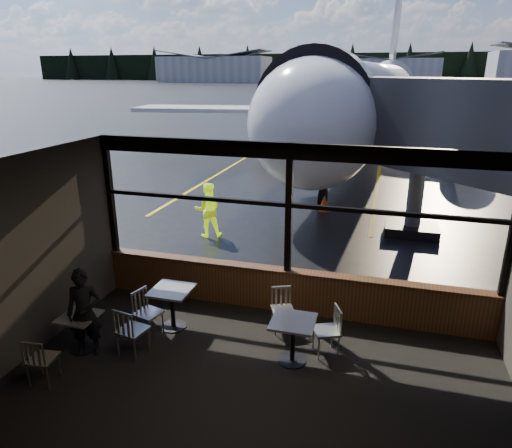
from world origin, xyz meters
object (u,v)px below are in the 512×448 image
at_px(airliner, 373,51).
at_px(chair_left_s, 42,359).
at_px(passenger, 85,313).
at_px(cone_nose, 324,203).
at_px(chair_near_n, 283,310).
at_px(cafe_table_mid, 173,308).
at_px(jet_bridge, 455,155).
at_px(cone_wing, 272,148).
at_px(chair_near_e, 326,331).
at_px(chair_mid_s, 133,331).
at_px(ground_crew, 208,210).
at_px(chair_mid_w, 148,314).
at_px(cafe_table_near, 293,341).
at_px(cafe_table_left, 81,333).

relative_size(airliner, chair_left_s, 44.52).
bearing_deg(passenger, cone_nose, 52.05).
bearing_deg(chair_near_n, cafe_table_mid, -10.72).
xyz_separation_m(cafe_table_mid, passenger, (-1.06, -1.20, 0.39)).
xyz_separation_m(jet_bridge, cone_wing, (-8.66, 13.50, -2.27)).
bearing_deg(cone_wing, chair_near_e, -73.42).
xyz_separation_m(jet_bridge, chair_near_n, (-3.51, -6.28, -2.07)).
bearing_deg(chair_left_s, chair_mid_s, 40.43).
bearing_deg(ground_crew, chair_near_e, 106.44).
height_order(jet_bridge, chair_near_n, jet_bridge).
relative_size(chair_left_s, ground_crew, 0.52).
xyz_separation_m(passenger, cone_wing, (-2.01, 21.45, -0.57)).
distance_m(chair_mid_w, ground_crew, 5.53).
distance_m(airliner, cafe_table_near, 23.02).
relative_size(chair_near_e, chair_mid_s, 0.94).
distance_m(airliner, cafe_table_mid, 22.71).
relative_size(cafe_table_mid, cone_nose, 1.44).
distance_m(cafe_table_left, chair_near_n, 3.68).
relative_size(cafe_table_mid, chair_near_n, 0.96).
height_order(chair_mid_s, chair_left_s, chair_mid_s).
bearing_deg(chair_near_e, cafe_table_left, 80.34).
bearing_deg(chair_near_e, cafe_table_near, 103.15).
xyz_separation_m(cafe_table_near, chair_left_s, (-3.72, -1.62, 0.03)).
relative_size(jet_bridge, cone_wing, 24.63).
distance_m(cafe_table_mid, chair_mid_s, 1.05).
height_order(chair_near_e, cone_wing, chair_near_e).
xyz_separation_m(jet_bridge, chair_mid_s, (-5.85, -7.77, -2.02)).
height_order(cafe_table_near, cafe_table_mid, cafe_table_mid).
bearing_deg(chair_near_n, cafe_table_left, 2.49).
distance_m(jet_bridge, cafe_table_mid, 9.01).
height_order(cafe_table_left, cone_nose, cafe_table_left).
bearing_deg(chair_mid_w, cafe_table_near, 103.15).
height_order(cafe_table_mid, cone_nose, cafe_table_mid).
relative_size(chair_left_s, cone_nose, 1.50).
distance_m(cafe_table_near, chair_left_s, 4.05).
bearing_deg(cone_wing, jet_bridge, -57.34).
bearing_deg(chair_left_s, cafe_table_near, 16.90).
height_order(jet_bridge, cafe_table_left, jet_bridge).
distance_m(airliner, chair_near_e, 22.63).
bearing_deg(chair_near_e, cafe_table_mid, 64.68).
distance_m(chair_mid_s, passenger, 0.87).
distance_m(chair_mid_s, ground_crew, 6.16).
relative_size(chair_near_e, ground_crew, 0.55).
height_order(chair_near_e, chair_mid_w, chair_mid_w).
height_order(jet_bridge, cafe_table_near, jet_bridge).
bearing_deg(cafe_table_near, cone_nose, 94.39).
bearing_deg(chair_mid_w, passenger, -28.03).
relative_size(jet_bridge, chair_mid_s, 11.92).
height_order(cafe_table_near, chair_near_n, chair_near_n).
bearing_deg(airliner, chair_near_e, -84.79).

